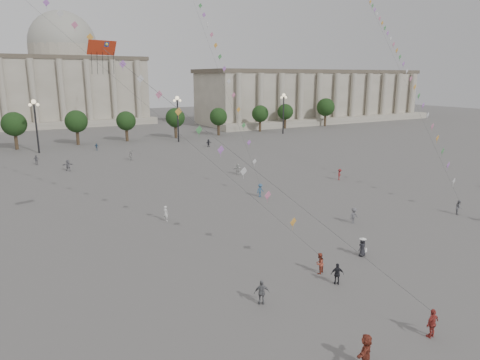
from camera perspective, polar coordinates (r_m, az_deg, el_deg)
ground at (r=35.80m, az=12.08°, el=-11.49°), size 360.00×360.00×0.00m
hall_east at (r=152.74m, az=9.87°, el=10.98°), size 84.00×26.22×17.20m
hall_central at (r=154.62m, az=-22.14°, el=12.38°), size 48.30×34.30×35.50m
tree_row at (r=104.63m, az=-17.66°, el=7.73°), size 137.12×5.12×8.00m
lamp_post_mid_west at (r=94.39m, az=-25.64°, el=7.66°), size 2.00×0.90×10.65m
lamp_post_mid_east at (r=101.17m, az=-8.32°, el=9.16°), size 2.00×0.90×10.65m
lamp_post_far_east at (r=115.60m, az=5.83°, el=9.78°), size 2.00×0.90×10.65m
person_crowd_0 at (r=94.15m, az=-18.59°, el=4.22°), size 0.93×0.48×1.51m
person_crowd_4 at (r=81.14m, az=-14.37°, el=3.19°), size 1.35×1.66×1.77m
person_crowd_6 at (r=46.42m, az=14.95°, el=-4.61°), size 1.18×0.78×1.70m
person_crowd_7 at (r=67.27m, az=-0.31°, el=1.48°), size 1.61×0.65×1.69m
person_crowd_8 at (r=65.20m, az=13.14°, el=0.73°), size 1.25×1.14×1.69m
person_crowd_9 at (r=94.11m, az=-4.22°, el=4.95°), size 1.64×1.00×1.69m
person_crowd_12 at (r=75.08m, az=-21.97°, el=1.83°), size 1.77×0.70×1.86m
person_crowd_13 at (r=46.27m, az=-9.87°, el=-4.41°), size 0.62×0.72×1.68m
person_crowd_16 at (r=82.60m, az=-25.53°, el=2.43°), size 1.07×0.68×1.70m
tourist_0 at (r=28.80m, az=24.27°, el=-17.01°), size 1.10×0.52×1.82m
tourist_1 at (r=33.10m, az=12.85°, el=-12.12°), size 1.04×0.84×1.65m
tourist_2 at (r=25.11m, az=16.43°, el=-21.02°), size 1.83×1.41×1.93m
tourist_3 at (r=29.77m, az=2.93°, el=-14.74°), size 1.11×0.81×1.75m
kite_flyer_0 at (r=34.50m, az=10.55°, el=-10.86°), size 1.01×0.93×1.69m
kite_flyer_1 at (r=54.60m, az=2.71°, el=-1.39°), size 1.22×0.84×1.74m
kite_flyer_2 at (r=53.64m, az=27.14°, el=-3.26°), size 1.00×0.97×1.63m
hat_person at (r=38.41m, az=16.02°, el=-8.54°), size 0.89×0.68×1.69m
dragon_kite at (r=34.08m, az=-17.32°, el=14.97°), size 7.88×10.40×28.43m
kite_train_west at (r=52.75m, az=-22.73°, el=19.12°), size 25.16×52.50×69.54m
kite_train_mid at (r=76.32m, az=-5.51°, el=22.06°), size 6.43×45.17×64.87m
kite_train_east at (r=75.68m, az=20.15°, el=15.52°), size 25.68×41.13×58.44m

